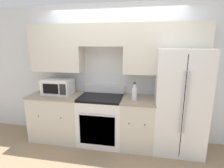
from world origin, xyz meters
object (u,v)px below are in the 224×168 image
(refrigerator, at_px, (179,101))
(microwave, at_px, (58,87))
(bottle, at_px, (134,93))
(oven_range, at_px, (101,119))

(refrigerator, height_order, microwave, refrigerator)
(bottle, bearing_deg, oven_range, 171.27)
(oven_range, distance_m, microwave, 1.06)
(oven_range, relative_size, microwave, 1.96)
(refrigerator, height_order, bottle, refrigerator)
(microwave, bearing_deg, oven_range, -2.96)
(oven_range, height_order, microwave, microwave)
(oven_range, xyz_separation_m, refrigerator, (1.39, 0.07, 0.43))
(oven_range, distance_m, bottle, 0.85)
(oven_range, distance_m, refrigerator, 1.45)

